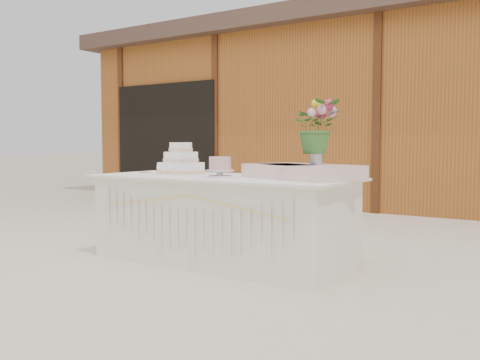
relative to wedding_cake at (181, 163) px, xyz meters
The scene contains 9 objects.
ground 1.03m from the wedding_cake, ahead, with size 80.00×80.00×0.00m, color beige.
barn 5.98m from the wedding_cake, 84.85° to the left, with size 12.60×4.60×3.30m.
cake_table 0.73m from the wedding_cake, 10.43° to the right, with size 2.40×1.00×0.77m.
wedding_cake is the anchor object (origin of this frame).
pink_cake_stand 0.61m from the wedding_cake, 15.96° to the right, with size 0.24×0.24×0.18m.
satin_runner 1.29m from the wedding_cake, ahead, with size 0.93×0.54×0.12m, color beige.
flower_vase 1.40m from the wedding_cake, ahead, with size 0.10×0.10×0.14m, color silver.
bouquet 1.45m from the wedding_cake, ahead, with size 0.39×0.34×0.44m, color #346729.
loose_flowers 0.43m from the wedding_cake, 167.61° to the right, with size 0.12×0.30×0.02m, color pink, non-canonical shape.
Camera 1 is at (2.76, -3.83, 1.07)m, focal length 40.00 mm.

